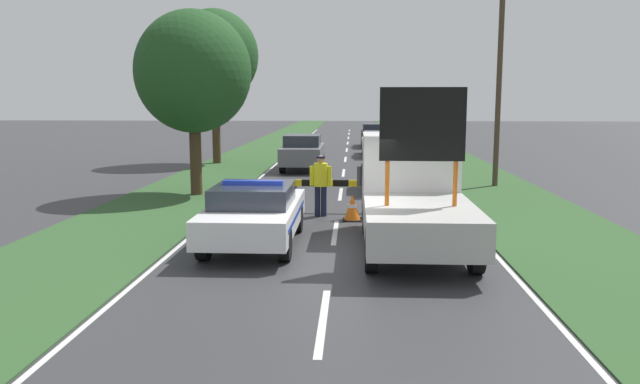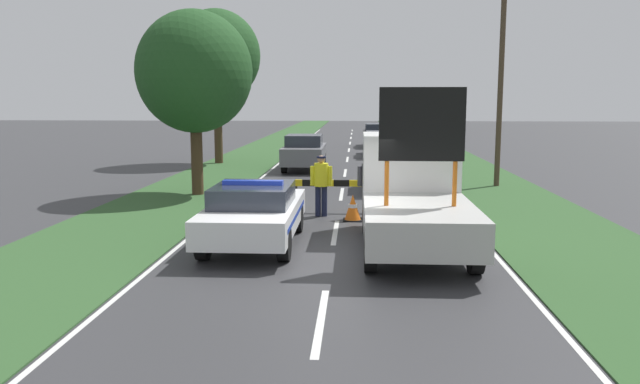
{
  "view_description": "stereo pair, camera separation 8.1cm",
  "coord_description": "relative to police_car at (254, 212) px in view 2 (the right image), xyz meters",
  "views": [
    {
      "loc": [
        0.44,
        -12.45,
        3.29
      ],
      "look_at": [
        -0.35,
        2.1,
        1.1
      ],
      "focal_mm": 35.0,
      "sensor_mm": 36.0,
      "label": 1
    },
    {
      "loc": [
        0.52,
        -12.44,
        3.29
      ],
      "look_at": [
        -0.35,
        2.1,
        1.1
      ],
      "focal_mm": 35.0,
      "sensor_mm": 36.0,
      "label": 2
    }
  ],
  "objects": [
    {
      "name": "traffic_cone_near_police",
      "position": [
        2.2,
        2.97,
        -0.39
      ],
      "size": [
        0.52,
        0.52,
        0.71
      ],
      "color": "black",
      "rests_on": "ground"
    },
    {
      "name": "grass_verge_left",
      "position": [
        -3.67,
        18.72,
        -0.73
      ],
      "size": [
        3.78,
        120.0,
        0.03
      ],
      "color": "#2D5128",
      "rests_on": "ground"
    },
    {
      "name": "grass_verge_right",
      "position": [
        7.24,
        18.72,
        -0.73
      ],
      "size": [
        3.78,
        120.0,
        0.03
      ],
      "color": "#2D5128",
      "rests_on": "ground"
    },
    {
      "name": "queued_car_sedan_black",
      "position": [
        3.67,
        29.24,
        0.08
      ],
      "size": [
        1.85,
        4.41,
        1.58
      ],
      "rotation": [
        0.0,
        0.0,
        3.14
      ],
      "color": "black",
      "rests_on": "ground"
    },
    {
      "name": "queued_car_van_white",
      "position": [
        3.63,
        22.23,
        0.01
      ],
      "size": [
        1.81,
        4.7,
        1.43
      ],
      "rotation": [
        0.0,
        0.0,
        3.14
      ],
      "color": "silver",
      "rests_on": "ground"
    },
    {
      "name": "roadside_tree_near_left",
      "position": [
        -4.73,
        17.6,
        4.62
      ],
      "size": [
        4.37,
        4.37,
        7.69
      ],
      "color": "#42301E",
      "rests_on": "ground"
    },
    {
      "name": "road_barrier",
      "position": [
        1.63,
        4.25,
        0.03
      ],
      "size": [
        2.74,
        0.08,
        0.94
      ],
      "rotation": [
        0.0,
        0.0,
        0.07
      ],
      "color": "black",
      "rests_on": "ground"
    },
    {
      "name": "ground_plane",
      "position": [
        1.78,
        -1.28,
        -0.75
      ],
      "size": [
        160.0,
        160.0,
        0.0
      ],
      "primitive_type": "plane",
      "color": "#333335"
    },
    {
      "name": "lane_markings",
      "position": [
        1.78,
        17.1,
        -0.74
      ],
      "size": [
        7.03,
        71.67,
        0.01
      ],
      "color": "silver",
      "rests_on": "ground"
    },
    {
      "name": "traffic_cone_centre_front",
      "position": [
        -0.36,
        4.12,
        -0.44
      ],
      "size": [
        0.45,
        0.45,
        0.63
      ],
      "color": "black",
      "rests_on": "ground"
    },
    {
      "name": "work_truck",
      "position": [
        3.57,
        0.25,
        0.45
      ],
      "size": [
        2.22,
        5.57,
        3.51
      ],
      "rotation": [
        0.0,
        0.0,
        3.14
      ],
      "color": "white",
      "rests_on": "ground"
    },
    {
      "name": "queued_car_suv_grey",
      "position": [
        -0.13,
        15.03,
        0.09
      ],
      "size": [
        1.83,
        4.35,
        1.63
      ],
      "rotation": [
        0.0,
        0.0,
        3.14
      ],
      "color": "slate",
      "rests_on": "ground"
    },
    {
      "name": "queued_car_hatch_blue",
      "position": [
        3.55,
        9.05,
        0.05
      ],
      "size": [
        1.8,
        4.38,
        1.51
      ],
      "rotation": [
        0.0,
        0.0,
        3.14
      ],
      "color": "navy",
      "rests_on": "ground"
    },
    {
      "name": "police_car",
      "position": [
        0.0,
        0.0,
        0.0
      ],
      "size": [
        1.92,
        4.65,
        1.49
      ],
      "rotation": [
        0.0,
        0.0,
        -0.07
      ],
      "color": "white",
      "rests_on": "ground"
    },
    {
      "name": "police_officer",
      "position": [
        1.31,
        3.55,
        0.28
      ],
      "size": [
        0.62,
        0.39,
        1.72
      ],
      "rotation": [
        0.0,
        0.0,
        2.92
      ],
      "color": "#191E38",
      "rests_on": "ground"
    },
    {
      "name": "roadside_tree_near_right",
      "position": [
        -3.16,
        7.19,
        3.41
      ],
      "size": [
        3.89,
        3.89,
        6.22
      ],
      "color": "#42301E",
      "rests_on": "ground"
    },
    {
      "name": "utility_pole",
      "position": [
        7.57,
        9.92,
        3.26
      ],
      "size": [
        1.2,
        0.2,
        7.79
      ],
      "color": "#473828",
      "rests_on": "ground"
    },
    {
      "name": "pedestrian_civilian",
      "position": [
        2.63,
        3.43,
        0.27
      ],
      "size": [
        0.63,
        0.4,
        1.74
      ],
      "rotation": [
        0.0,
        0.0,
        -0.28
      ],
      "color": "brown",
      "rests_on": "ground"
    }
  ]
}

